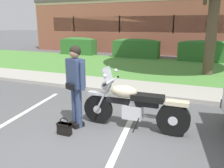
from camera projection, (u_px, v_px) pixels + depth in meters
The scene contains 13 objects.
ground_plane at pixel (91, 144), 4.23m from camera, with size 140.00×140.00×0.00m, color #565659.
curb_strip at pixel (139, 94), 7.06m from camera, with size 60.00×0.20×0.12m, color #ADA89E.
concrete_walk at pixel (147, 88), 7.82m from camera, with size 60.00×1.50×0.08m, color #ADA89E.
grass_lawn at pixel (167, 68), 11.29m from camera, with size 60.00×6.26×0.06m, color #518E3D.
stall_stripe_0 at pixel (10, 121), 5.21m from camera, with size 0.12×4.40×0.01m, color silver.
stall_stripe_1 at pixel (120, 144), 4.23m from camera, with size 0.12×4.40×0.01m, color silver.
motorcycle at pixel (138, 106), 4.73m from camera, with size 2.24×0.82×1.26m.
rider_person at pixel (76, 81), 4.73m from camera, with size 0.53×0.39×1.70m.
handbag at pixel (64, 128), 4.55m from camera, with size 0.28×0.13×0.36m.
hedge_left at pixel (79, 46), 16.35m from camera, with size 2.44×0.90×1.24m.
hedge_center_left at pixel (136, 48), 14.78m from camera, with size 2.90×0.90×1.24m.
hedge_center_right at pixel (207, 51), 13.22m from camera, with size 3.18×0.90×1.24m.
brick_building at pixel (181, 25), 19.69m from camera, with size 22.94×9.36×4.07m.
Camera 1 is at (1.83, -3.38, 2.10)m, focal length 37.35 mm.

